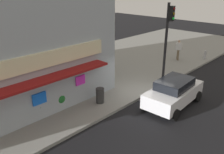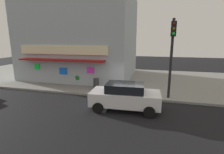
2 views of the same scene
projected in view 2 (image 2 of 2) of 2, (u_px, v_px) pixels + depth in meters
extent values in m
plane|color=black|center=(128.00, 99.00, 12.19)|extent=(63.39, 63.39, 0.00)
cube|color=gray|center=(137.00, 80.00, 17.64)|extent=(42.26, 11.56, 0.16)
cube|color=#9EA8B2|center=(82.00, 37.00, 18.82)|extent=(10.90, 8.69, 8.42)
cube|color=beige|center=(62.00, 50.00, 14.87)|extent=(8.29, 0.16, 0.77)
cube|color=maroon|center=(61.00, 60.00, 14.72)|extent=(7.85, 0.90, 0.12)
cube|color=#19E53F|center=(37.00, 67.00, 15.87)|extent=(0.51, 0.08, 0.51)
cube|color=blue|center=(63.00, 71.00, 15.30)|extent=(0.74, 0.08, 0.60)
cube|color=#E533CC|center=(90.00, 70.00, 14.64)|extent=(0.63, 0.08, 0.54)
cylinder|color=black|center=(171.00, 60.00, 11.48)|extent=(0.18, 0.18, 5.33)
cube|color=black|center=(174.00, 29.00, 10.81)|extent=(0.32, 0.28, 0.95)
sphere|color=maroon|center=(174.00, 24.00, 10.60)|extent=(0.18, 0.18, 0.18)
sphere|color=brown|center=(174.00, 29.00, 10.67)|extent=(0.18, 0.18, 0.18)
sphere|color=#1ED83F|center=(174.00, 34.00, 10.73)|extent=(0.18, 0.18, 0.18)
cylinder|color=#2D2D2D|center=(96.00, 84.00, 13.95)|extent=(0.47, 0.47, 0.90)
cylinder|color=brown|center=(79.00, 82.00, 15.53)|extent=(0.44, 0.44, 0.36)
sphere|color=#1E6628|center=(79.00, 77.00, 15.43)|extent=(0.71, 0.71, 0.71)
cylinder|color=gray|center=(66.00, 81.00, 15.84)|extent=(0.40, 0.40, 0.42)
sphere|color=#195623|center=(66.00, 76.00, 15.74)|extent=(0.57, 0.57, 0.57)
cube|color=silver|center=(125.00, 98.00, 10.32)|extent=(4.19, 1.97, 0.79)
cube|color=black|center=(125.00, 88.00, 10.18)|extent=(2.29, 1.60, 0.50)
cylinder|color=black|center=(149.00, 101.00, 10.98)|extent=(0.65, 0.25, 0.64)
cylinder|color=black|center=(149.00, 112.00, 9.27)|extent=(0.65, 0.25, 0.64)
cylinder|color=black|center=(105.00, 98.00, 11.54)|extent=(0.65, 0.25, 0.64)
cylinder|color=black|center=(98.00, 108.00, 9.83)|extent=(0.65, 0.25, 0.64)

